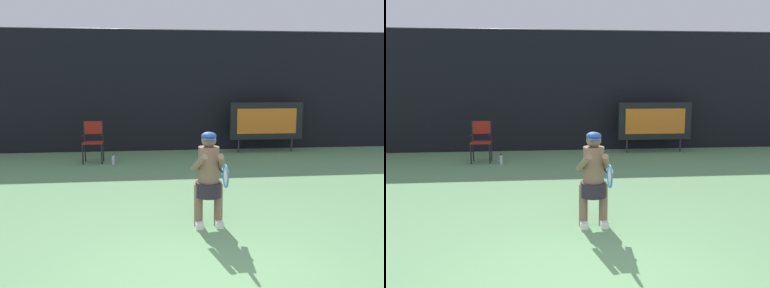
{
  "view_description": "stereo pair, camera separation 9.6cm",
  "coord_description": "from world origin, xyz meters",
  "views": [
    {
      "loc": [
        -0.62,
        -3.85,
        2.16
      ],
      "look_at": [
        0.17,
        3.06,
        1.05
      ],
      "focal_mm": 37.58,
      "sensor_mm": 36.0,
      "label": 1
    },
    {
      "loc": [
        -0.52,
        -3.86,
        2.16
      ],
      "look_at": [
        0.17,
        3.06,
        1.05
      ],
      "focal_mm": 37.58,
      "sensor_mm": 36.0,
      "label": 2
    }
  ],
  "objects": [
    {
      "name": "backdrop_screen",
      "position": [
        0.0,
        8.5,
        1.81
      ],
      "size": [
        18.0,
        0.12,
        3.66
      ],
      "color": "black",
      "rests_on": "ground"
    },
    {
      "name": "scoreboard",
      "position": [
        2.94,
        7.81,
        0.95
      ],
      "size": [
        2.2,
        0.21,
        1.5
      ],
      "color": "black",
      "rests_on": "ground"
    },
    {
      "name": "umpire_chair",
      "position": [
        -2.03,
        6.83,
        0.62
      ],
      "size": [
        0.52,
        0.44,
        1.08
      ],
      "color": "black",
      "rests_on": "ground"
    },
    {
      "name": "water_bottle",
      "position": [
        -1.5,
        6.48,
        0.12
      ],
      "size": [
        0.07,
        0.07,
        0.27
      ],
      "color": "silver",
      "rests_on": "ground"
    },
    {
      "name": "tennis_player",
      "position": [
        0.28,
        1.84,
        0.76
      ],
      "size": [
        0.53,
        0.61,
        1.42
      ],
      "color": "white",
      "rests_on": "ground"
    },
    {
      "name": "tennis_racket",
      "position": [
        0.39,
        1.18,
        0.92
      ],
      "size": [
        0.03,
        0.6,
        0.31
      ],
      "rotation": [
        0.0,
        0.0,
        -0.28
      ],
      "color": "black"
    }
  ]
}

